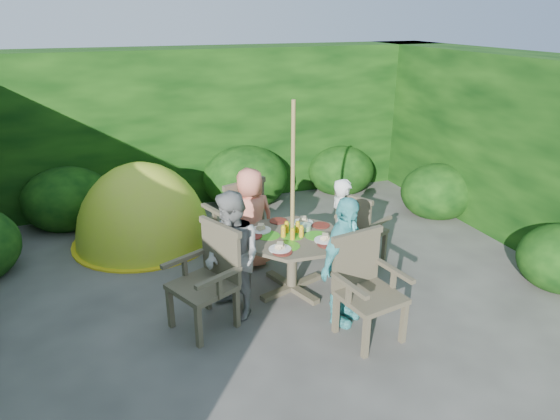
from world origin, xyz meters
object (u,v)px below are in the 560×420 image
object	(u,v)px
child_front	(344,262)
dome_tent	(145,240)
child_back	(251,218)
child_left	(233,256)
garden_chair_left	(209,276)
parasol_pole	(293,201)
garden_chair_front	(365,285)
garden_chair_right	(359,227)
patio_table	(292,244)
garden_chair_back	(238,217)
child_right	(342,225)

from	to	relation	value
child_front	dome_tent	world-z (taller)	child_front
child_back	child_left	bearing A→B (deg)	58.03
child_front	dome_tent	distance (m)	3.30
child_front	garden_chair_left	bearing A→B (deg)	126.39
parasol_pole	garden_chair_left	xyz separation A→B (m)	(-1.03, -0.34, -0.55)
garden_chair_front	dome_tent	size ratio (longest dim) A/B	0.45
garden_chair_right	garden_chair_left	bearing A→B (deg)	81.53
garden_chair_right	child_left	world-z (taller)	child_left
patio_table	dome_tent	world-z (taller)	dome_tent
patio_table	garden_chair_back	size ratio (longest dim) A/B	1.43
garden_chair_back	child_front	size ratio (longest dim) A/B	0.77
parasol_pole	garden_chair_back	world-z (taller)	parasol_pole
garden_chair_back	garden_chair_left	bearing A→B (deg)	44.13
child_left	child_front	size ratio (longest dim) A/B	1.00
parasol_pole	garden_chair_left	bearing A→B (deg)	-161.58
garden_chair_left	child_right	distance (m)	1.89
garden_chair_front	dome_tent	distance (m)	3.55
garden_chair_back	parasol_pole	bearing A→B (deg)	89.45
garden_chair_front	child_back	distance (m)	1.89
patio_table	child_right	world-z (taller)	child_right
patio_table	dome_tent	size ratio (longest dim) A/B	0.67
child_back	dome_tent	distance (m)	1.83
patio_table	child_front	distance (m)	0.81
child_left	dome_tent	bearing A→B (deg)	177.12
garden_chair_left	child_front	size ratio (longest dim) A/B	0.75
child_left	dome_tent	world-z (taller)	child_left
garden_chair_right	dome_tent	world-z (taller)	dome_tent
patio_table	dome_tent	xyz separation A→B (m)	(-1.47, 1.96, -0.58)
garden_chair_front	child_front	distance (m)	0.33
parasol_pole	child_left	distance (m)	0.90
parasol_pole	child_right	bearing A→B (deg)	18.96
child_right	child_back	world-z (taller)	child_back
patio_table	parasol_pole	xyz separation A→B (m)	(-0.00, -0.00, 0.52)
garden_chair_front	child_back	world-z (taller)	child_back
child_left	child_front	xyz separation A→B (m)	(1.02, -0.50, -0.00)
parasol_pole	garden_chair_front	distance (m)	1.23
child_front	garden_chair_back	bearing A→B (deg)	73.01
garden_chair_front	dome_tent	bearing A→B (deg)	111.51
garden_chair_front	child_left	size ratio (longest dim) A/B	0.74
patio_table	garden_chair_left	bearing A→B (deg)	-161.53
garden_chair_front	dome_tent	world-z (taller)	dome_tent
child_back	child_right	bearing A→B (deg)	148.03
garden_chair_right	garden_chair_left	distance (m)	2.19
garden_chair_right	garden_chair_front	distance (m)	1.53
garden_chair_front	child_right	xyz separation A→B (m)	(0.39, 1.29, 0.06)
patio_table	garden_chair_back	xyz separation A→B (m)	(-0.36, 1.03, -0.02)
patio_table	garden_chair_right	distance (m)	1.10
child_right	patio_table	bearing A→B (deg)	108.89
child_right	child_left	world-z (taller)	child_left
child_left	parasol_pole	bearing A→B (deg)	88.28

